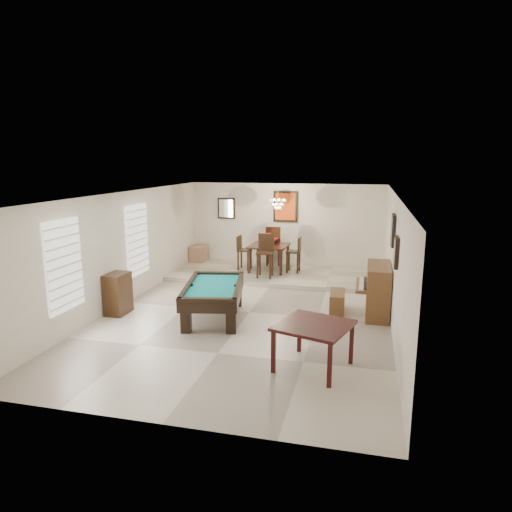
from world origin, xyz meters
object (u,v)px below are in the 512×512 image
at_px(dining_chair_west, 245,253).
at_px(upright_piano, 372,290).
at_px(piano_bench, 337,302).
at_px(corner_bench, 199,254).
at_px(pool_table, 214,302).
at_px(dining_chair_east, 293,254).
at_px(flower_vase, 269,237).
at_px(apothecary_chest, 118,294).
at_px(square_table, 313,346).
at_px(dining_chair_north, 273,245).
at_px(chandelier, 278,200).
at_px(dining_chair_south, 265,256).
at_px(dining_table, 269,256).

bearing_deg(dining_chair_west, upright_piano, -125.86).
xyz_separation_m(piano_bench, corner_bench, (-4.61, 3.63, 0.14)).
bearing_deg(upright_piano, pool_table, -162.73).
distance_m(piano_bench, dining_chair_east, 3.30).
height_order(flower_vase, dining_chair_east, flower_vase).
xyz_separation_m(apothecary_chest, flower_vase, (2.49, 4.16, 0.68)).
bearing_deg(square_table, dining_chair_east, 102.12).
distance_m(apothecary_chest, corner_bench, 4.85).
height_order(pool_table, flower_vase, flower_vase).
xyz_separation_m(piano_bench, dining_chair_north, (-2.19, 3.72, 0.50)).
relative_size(pool_table, dining_chair_east, 2.05).
xyz_separation_m(apothecary_chest, dining_chair_east, (3.21, 4.16, 0.18)).
height_order(pool_table, piano_bench, pool_table).
bearing_deg(upright_piano, chandelier, 133.74).
relative_size(dining_chair_north, dining_chair_west, 1.21).
bearing_deg(square_table, pool_table, 140.99).
bearing_deg(dining_chair_south, square_table, -71.58).
distance_m(pool_table, corner_bench, 5.09).
bearing_deg(upright_piano, dining_chair_north, 128.20).
relative_size(dining_chair_west, dining_chair_east, 0.97).
relative_size(piano_bench, corner_bench, 1.49).
height_order(upright_piano, dining_table, upright_piano).
bearing_deg(chandelier, dining_chair_north, 107.63).
bearing_deg(square_table, dining_chair_west, 114.95).
bearing_deg(dining_chair_north, flower_vase, 84.86).
height_order(upright_piano, dining_chair_south, dining_chair_south).
relative_size(apothecary_chest, dining_chair_east, 0.87).
height_order(piano_bench, corner_bench, corner_bench).
distance_m(square_table, dining_chair_west, 6.41).
bearing_deg(corner_bench, upright_piano, -34.17).
bearing_deg(dining_chair_north, chandelier, 100.66).
distance_m(piano_bench, dining_chair_south, 3.08).
bearing_deg(corner_bench, dining_chair_north, 2.03).
xyz_separation_m(apothecary_chest, dining_chair_west, (1.76, 4.14, 0.17)).
bearing_deg(chandelier, dining_chair_east, 25.77).
xyz_separation_m(upright_piano, corner_bench, (-5.34, 3.63, -0.19)).
xyz_separation_m(dining_chair_south, corner_bench, (-2.50, 1.45, -0.35)).
height_order(dining_chair_south, dining_chair_north, dining_chair_north).
relative_size(piano_bench, dining_table, 0.77).
bearing_deg(dining_chair_west, dining_table, -85.61).
bearing_deg(piano_bench, chandelier, 124.55).
bearing_deg(dining_chair_west, dining_chair_east, -86.26).
xyz_separation_m(apothecary_chest, corner_bench, (0.04, 4.85, -0.08)).
distance_m(pool_table, apothecary_chest, 2.14).
bearing_deg(dining_chair_north, square_table, 99.83).
xyz_separation_m(piano_bench, chandelier, (-1.88, 2.73, 1.97)).
bearing_deg(dining_table, piano_bench, -53.54).
distance_m(dining_chair_south, dining_chair_east, 1.01).
xyz_separation_m(square_table, piano_bench, (0.20, 2.89, -0.15)).
relative_size(apothecary_chest, dining_chair_north, 0.75).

